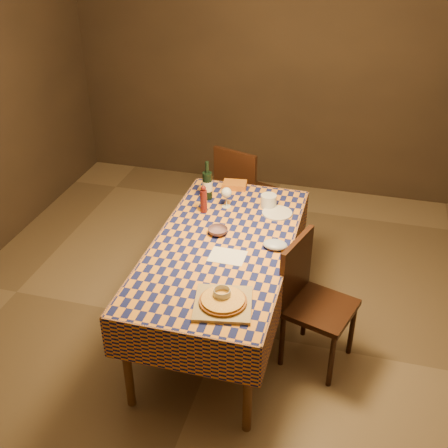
% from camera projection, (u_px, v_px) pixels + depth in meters
% --- Properties ---
extents(room, '(5.00, 5.10, 2.70)m').
position_uv_depth(room, '(222.00, 167.00, 3.53)').
color(room, brown).
rests_on(room, ground).
extents(dining_table, '(0.94, 1.84, 0.77)m').
position_uv_depth(dining_table, '(222.00, 253.00, 3.87)').
color(dining_table, brown).
rests_on(dining_table, ground).
extents(cutting_board, '(0.39, 0.39, 0.02)m').
position_uv_depth(cutting_board, '(223.00, 304.00, 3.27)').
color(cutting_board, olive).
rests_on(cutting_board, dining_table).
extents(pizza, '(0.34, 0.34, 0.03)m').
position_uv_depth(pizza, '(223.00, 300.00, 3.25)').
color(pizza, brown).
rests_on(pizza, cutting_board).
extents(pepper_mill, '(0.07, 0.07, 0.22)m').
position_uv_depth(pepper_mill, '(204.00, 200.00, 4.16)').
color(pepper_mill, '#511412').
rests_on(pepper_mill, dining_table).
extents(bowl, '(0.14, 0.14, 0.04)m').
position_uv_depth(bowl, '(218.00, 231.00, 3.93)').
color(bowl, '#644854').
rests_on(bowl, dining_table).
extents(wine_glass, '(0.08, 0.08, 0.16)m').
position_uv_depth(wine_glass, '(226.00, 193.00, 4.21)').
color(wine_glass, silver).
rests_on(wine_glass, dining_table).
extents(wine_bottle, '(0.09, 0.09, 0.31)m').
position_uv_depth(wine_bottle, '(207.00, 185.00, 4.33)').
color(wine_bottle, black).
rests_on(wine_bottle, dining_table).
extents(deli_tub, '(0.14, 0.14, 0.10)m').
position_uv_depth(deli_tub, '(269.00, 201.00, 4.25)').
color(deli_tub, silver).
rests_on(deli_tub, dining_table).
extents(takeout_container, '(0.20, 0.15, 0.05)m').
position_uv_depth(takeout_container, '(235.00, 185.00, 4.53)').
color(takeout_container, '#AF5C17').
rests_on(takeout_container, dining_table).
extents(white_plate, '(0.26, 0.26, 0.01)m').
position_uv_depth(white_plate, '(277.00, 213.00, 4.18)').
color(white_plate, silver).
rests_on(white_plate, dining_table).
extents(tumbler, '(0.13, 0.13, 0.09)m').
position_uv_depth(tumbler, '(222.00, 295.00, 3.28)').
color(tumbler, silver).
rests_on(tumbler, dining_table).
extents(flour_patch, '(0.24, 0.18, 0.00)m').
position_uv_depth(flour_patch, '(227.00, 256.00, 3.70)').
color(flour_patch, white).
rests_on(flour_patch, dining_table).
extents(flour_bag, '(0.17, 0.13, 0.05)m').
position_uv_depth(flour_bag, '(275.00, 245.00, 3.78)').
color(flour_bag, '#9FB0CC').
rests_on(flour_bag, dining_table).
extents(chair_far, '(0.53, 0.54, 0.93)m').
position_uv_depth(chair_far, '(241.00, 188.00, 5.07)').
color(chair_far, black).
rests_on(chair_far, ground).
extents(chair_right, '(0.53, 0.53, 0.93)m').
position_uv_depth(chair_right, '(310.00, 296.00, 3.74)').
color(chair_right, black).
rests_on(chair_right, ground).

